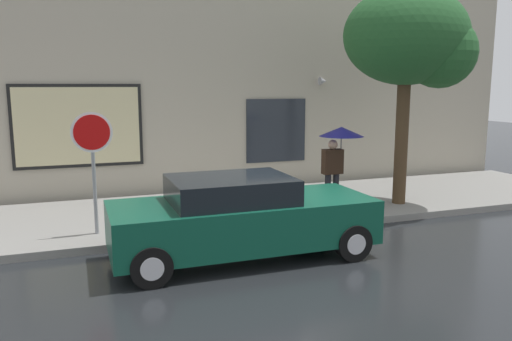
# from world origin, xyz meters

# --- Properties ---
(ground_plane) EXTENTS (60.00, 60.00, 0.00)m
(ground_plane) POSITION_xyz_m (0.00, 0.00, 0.00)
(ground_plane) COLOR black
(sidewalk) EXTENTS (20.00, 4.00, 0.15)m
(sidewalk) POSITION_xyz_m (0.00, 3.00, 0.07)
(sidewalk) COLOR gray
(sidewalk) RESTS_ON ground
(building_facade) EXTENTS (20.00, 0.67, 7.00)m
(building_facade) POSITION_xyz_m (-0.02, 5.50, 3.48)
(building_facade) COLOR #B2A893
(building_facade) RESTS_ON ground
(parked_car) EXTENTS (4.53, 1.84, 1.44)m
(parked_car) POSITION_xyz_m (-0.55, -0.05, 0.72)
(parked_car) COLOR #0F4C38
(parked_car) RESTS_ON ground
(fire_hydrant) EXTENTS (0.30, 0.44, 0.73)m
(fire_hydrant) POSITION_xyz_m (-0.58, 1.99, 0.51)
(fire_hydrant) COLOR white
(fire_hydrant) RESTS_ON sidewalk
(pedestrian_with_umbrella) EXTENTS (1.02, 1.02, 1.89)m
(pedestrian_with_umbrella) POSITION_xyz_m (2.53, 2.12, 1.67)
(pedestrian_with_umbrella) COLOR black
(pedestrian_with_umbrella) RESTS_ON sidewalk
(street_tree) EXTENTS (3.00, 2.55, 5.08)m
(street_tree) POSITION_xyz_m (4.30, 1.93, 4.00)
(street_tree) COLOR #4C3823
(street_tree) RESTS_ON sidewalk
(stop_sign) EXTENTS (0.76, 0.10, 2.35)m
(stop_sign) POSITION_xyz_m (-2.88, 1.79, 1.80)
(stop_sign) COLOR gray
(stop_sign) RESTS_ON sidewalk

